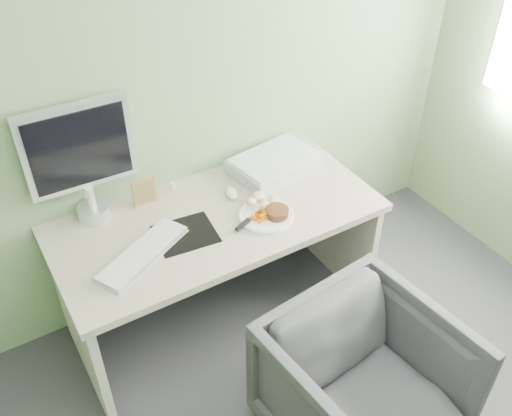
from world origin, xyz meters
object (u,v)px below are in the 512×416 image
desk_chair (365,387)px  scanner (275,164)px  plate (266,216)px  monitor (81,157)px  desk (218,243)px

desk_chair → scanner: bearing=71.7°
desk_chair → plate: bearing=84.5°
monitor → scanner: bearing=-6.1°
desk → plate: 0.31m
plate → scanner: size_ratio=0.59×
plate → monitor: (-0.72, 0.45, 0.33)m
desk → desk_chair: 0.99m
plate → scanner: (0.25, 0.32, 0.03)m
desk → plate: plate is taller
desk → scanner: 0.54m
desk → monitor: monitor is taller
desk → plate: size_ratio=5.89×
desk_chair → monitor: bearing=113.8°
plate → scanner: 0.41m
monitor → desk_chair: 1.62m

